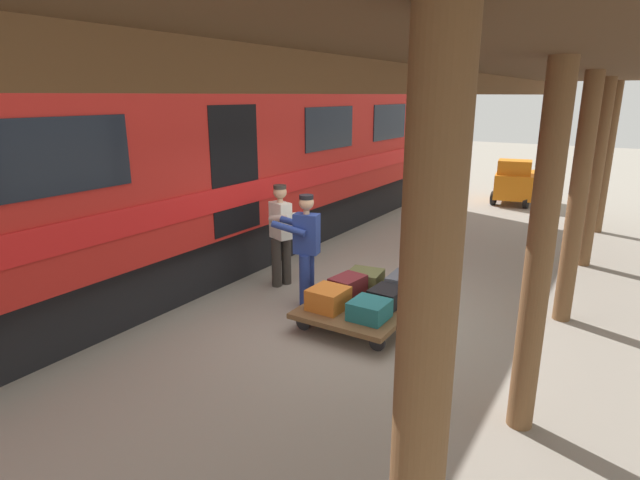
{
  "coord_description": "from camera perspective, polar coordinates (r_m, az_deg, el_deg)",
  "views": [
    {
      "loc": [
        -3.09,
        6.11,
        3.09
      ],
      "look_at": [
        0.51,
        0.32,
        1.15
      ],
      "focal_mm": 28.66,
      "sensor_mm": 36.0,
      "label": 1
    }
  ],
  "objects": [
    {
      "name": "suitcase_olive_duffel",
      "position": [
        7.9,
        5.04,
        -4.21
      ],
      "size": [
        0.56,
        0.55,
        0.21
      ],
      "primitive_type": "cube",
      "rotation": [
        0.0,
        0.0,
        0.14
      ],
      "color": "brown",
      "rests_on": "luggage_cart"
    },
    {
      "name": "suitcase_slate_roller",
      "position": [
        7.65,
        9.23,
        -4.81
      ],
      "size": [
        0.41,
        0.57,
        0.27
      ],
      "primitive_type": "cube",
      "rotation": [
        0.0,
        0.0,
        0.06
      ],
      "color": "#4C515B",
      "rests_on": "luggage_cart"
    },
    {
      "name": "luggage_cart",
      "position": [
        7.37,
        5.24,
        -6.96
      ],
      "size": [
        1.39,
        1.99,
        0.28
      ],
      "color": "brown",
      "rests_on": "ground_plane"
    },
    {
      "name": "suitcase_orange_carryall",
      "position": [
        6.99,
        0.93,
        -6.54
      ],
      "size": [
        0.49,
        0.5,
        0.29
      ],
      "primitive_type": "cube",
      "rotation": [
        0.0,
        0.0,
        -0.03
      ],
      "color": "#CC6B23",
      "rests_on": "luggage_cart"
    },
    {
      "name": "porter_by_door",
      "position": [
        8.39,
        -4.33,
        0.88
      ],
      "size": [
        0.73,
        0.58,
        1.7
      ],
      "color": "#332D28",
      "rests_on": "ground_plane"
    },
    {
      "name": "porter_in_overalls",
      "position": [
        7.59,
        -1.64,
        -0.71
      ],
      "size": [
        0.72,
        0.53,
        1.7
      ],
      "color": "navy",
      "rests_on": "ground_plane"
    },
    {
      "name": "suitcase_black_hardshell",
      "position": [
        7.18,
        7.51,
        -6.28
      ],
      "size": [
        0.43,
        0.49,
        0.23
      ],
      "primitive_type": "cube",
      "rotation": [
        0.0,
        0.0,
        -0.04
      ],
      "color": "black",
      "rests_on": "luggage_cart"
    },
    {
      "name": "baggage_tug",
      "position": [
        16.1,
        20.96,
        6.04
      ],
      "size": [
        1.36,
        1.86,
        1.3
      ],
      "color": "orange",
      "rests_on": "ground_plane"
    },
    {
      "name": "train_car",
      "position": [
        9.25,
        -16.53,
        8.84
      ],
      "size": [
        3.02,
        16.5,
        4.0
      ],
      "color": "#B21E19",
      "rests_on": "ground_plane"
    },
    {
      "name": "platform_canopy",
      "position": [
        6.15,
        26.59,
        15.72
      ],
      "size": [
        3.2,
        15.13,
        3.56
      ],
      "color": "brown",
      "rests_on": "ground_plane"
    },
    {
      "name": "suitcase_teal_softside",
      "position": [
        6.72,
        5.54,
        -7.77
      ],
      "size": [
        0.47,
        0.47,
        0.24
      ],
      "primitive_type": "cube",
      "rotation": [
        0.0,
        0.0,
        0.0
      ],
      "color": "#1E666B",
      "rests_on": "luggage_cart"
    },
    {
      "name": "ground_plane",
      "position": [
        7.51,
        4.67,
        -8.47
      ],
      "size": [
        60.0,
        60.0,
        0.0
      ],
      "primitive_type": "plane",
      "color": "gray"
    },
    {
      "name": "suitcase_maroon_trunk",
      "position": [
        7.43,
        3.12,
        -5.17
      ],
      "size": [
        0.43,
        0.55,
        0.29
      ],
      "primitive_type": "cube",
      "rotation": [
        0.0,
        0.0,
        -0.13
      ],
      "color": "maroon",
      "rests_on": "luggage_cart"
    }
  ]
}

